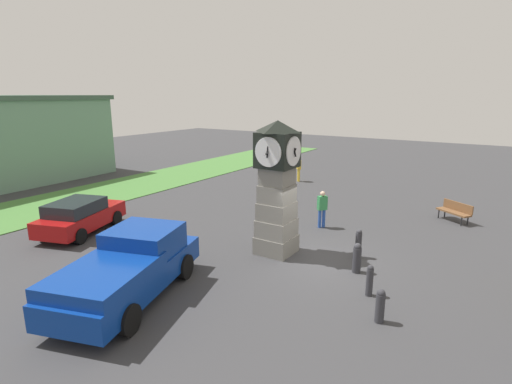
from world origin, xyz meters
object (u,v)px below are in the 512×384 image
object	(u,v)px
pedestrian_near_bench	(299,167)
bollard_mid_row	(370,280)
pickup_truck	(129,268)
bench	(455,210)
bollard_end_row	(358,243)
bollard_far_row	(357,258)
car_far_lot	(80,216)
pedestrian_by_cars	(322,207)
clock_tower	(277,188)
bollard_near_tower	(380,305)

from	to	relation	value
pedestrian_near_bench	bollard_mid_row	bearing A→B (deg)	-145.71
pickup_truck	pedestrian_near_bench	bearing A→B (deg)	10.33
bench	bollard_end_row	bearing A→B (deg)	160.06
bollard_far_row	car_far_lot	bearing A→B (deg)	102.81
pedestrian_near_bench	pedestrian_by_cars	distance (m)	9.67
bollard_mid_row	car_far_lot	xyz separation A→B (m)	(-1.22, 12.12, 0.26)
bollard_mid_row	bollard_end_row	world-z (taller)	bollard_end_row
bollard_far_row	pickup_truck	bearing A→B (deg)	136.33
pedestrian_near_bench	pickup_truck	bearing A→B (deg)	-169.67
clock_tower	pedestrian_by_cars	world-z (taller)	clock_tower
bollard_far_row	pickup_truck	size ratio (longest dim) A/B	0.18
bollard_mid_row	pedestrian_by_cars	distance (m)	6.23
bollard_far_row	bench	distance (m)	8.10
bollard_near_tower	bollard_far_row	bearing A→B (deg)	30.13
clock_tower	bollard_near_tower	xyz separation A→B (m)	(-2.64, -4.63, -2.04)
clock_tower	bench	xyz separation A→B (m)	(7.80, -5.14, -1.99)
bollard_near_tower	bench	xyz separation A→B (m)	(10.44, -0.51, 0.05)
bollard_far_row	car_far_lot	world-z (taller)	car_far_lot
pedestrian_near_bench	clock_tower	bearing A→B (deg)	-156.99
bollard_mid_row	bollard_far_row	size ratio (longest dim) A/B	0.94
bollard_end_row	bench	xyz separation A→B (m)	(6.59, -2.39, -0.02)
clock_tower	bollard_near_tower	distance (m)	5.70
bollard_near_tower	pedestrian_by_cars	distance (m)	7.63
bollard_mid_row	bench	size ratio (longest dim) A/B	0.60
bollard_end_row	pedestrian_by_cars	world-z (taller)	pedestrian_by_cars
pickup_truck	pedestrian_by_cars	world-z (taller)	pickup_truck
bollard_end_row	bench	distance (m)	7.01
bench	car_far_lot	bearing A→B (deg)	128.05
bollard_far_row	bollard_end_row	bearing A→B (deg)	16.60
bollard_near_tower	car_far_lot	xyz separation A→B (m)	(0.03, 12.79, 0.27)
bollard_near_tower	bollard_mid_row	xyz separation A→B (m)	(1.26, 0.67, 0.02)
car_far_lot	clock_tower	bearing A→B (deg)	-72.28
bollard_near_tower	car_far_lot	bearing A→B (deg)	89.84
car_far_lot	pickup_truck	size ratio (longest dim) A/B	0.76
bollard_end_row	bollard_near_tower	bearing A→B (deg)	-153.95
pedestrian_near_bench	pedestrian_by_cars	size ratio (longest dim) A/B	1.03
bollard_end_row	car_far_lot	bearing A→B (deg)	109.28
pedestrian_by_cars	car_far_lot	bearing A→B (deg)	126.40
bollard_near_tower	pedestrian_by_cars	xyz separation A→B (m)	(6.25, 4.36, 0.48)
bollard_mid_row	bollard_near_tower	bearing A→B (deg)	-152.12
car_far_lot	bench	distance (m)	16.89
bollard_near_tower	bollard_end_row	bearing A→B (deg)	26.05
bollard_mid_row	bollard_end_row	distance (m)	2.86
bollard_far_row	bollard_end_row	world-z (taller)	bollard_end_row
clock_tower	car_far_lot	distance (m)	8.75
bench	pedestrian_near_bench	size ratio (longest dim) A/B	0.95
bollard_end_row	pickup_truck	world-z (taller)	pickup_truck
pedestrian_near_bench	bollard_far_row	bearing A→B (deg)	-145.48
pickup_truck	bench	world-z (taller)	pickup_truck
clock_tower	car_far_lot	world-z (taller)	clock_tower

